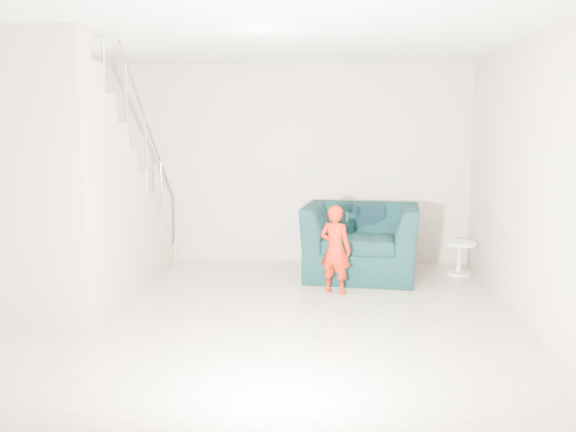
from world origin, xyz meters
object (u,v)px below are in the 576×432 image
object	(u,v)px
armchair	(361,241)
staircase	(79,213)
toddler	(335,249)
side_table	(459,252)

from	to	relation	value
armchair	staircase	xyz separation A→B (m)	(-3.01, -1.34, 0.50)
toddler	staircase	bearing A→B (deg)	35.98
toddler	side_table	world-z (taller)	toddler
toddler	staircase	xyz separation A→B (m)	(-2.69, -0.53, 0.45)
armchair	side_table	world-z (taller)	armchair
armchair	toddler	size ratio (longest dim) A/B	1.39
staircase	toddler	bearing A→B (deg)	11.22
staircase	side_table	bearing A→B (deg)	19.68
toddler	side_table	bearing A→B (deg)	-122.99
armchair	side_table	bearing A→B (deg)	14.85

